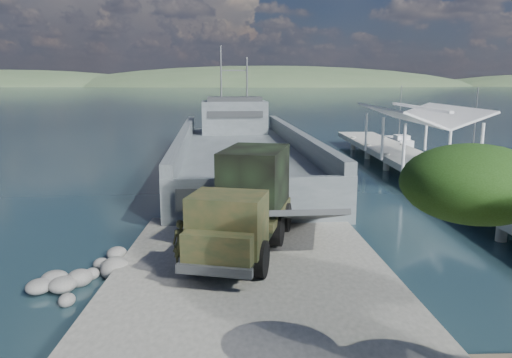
% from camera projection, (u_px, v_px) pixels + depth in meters
% --- Properties ---
extents(ground, '(1400.00, 1400.00, 0.00)m').
position_uv_depth(ground, '(252.00, 279.00, 18.33)').
color(ground, '#172E38').
rests_on(ground, ground).
extents(boat_ramp, '(10.00, 18.00, 0.50)m').
position_uv_depth(boat_ramp, '(253.00, 283.00, 17.30)').
color(boat_ramp, slate).
rests_on(boat_ramp, ground).
extents(shoreline_rocks, '(3.20, 5.60, 0.90)m').
position_uv_depth(shoreline_rocks, '(86.00, 276.00, 18.62)').
color(shoreline_rocks, '#62625F').
rests_on(shoreline_rocks, ground).
extents(distant_headlands, '(1000.00, 240.00, 48.00)m').
position_uv_depth(distant_headlands, '(283.00, 86.00, 568.83)').
color(distant_headlands, '#425B39').
rests_on(distant_headlands, ground).
extents(pier, '(6.40, 44.00, 6.10)m').
position_uv_depth(pier, '(421.00, 157.00, 36.83)').
color(pier, '#B8B7AD').
rests_on(pier, ground).
extents(landing_craft, '(11.50, 38.56, 11.33)m').
position_uv_depth(landing_craft, '(241.00, 159.00, 40.21)').
color(landing_craft, '#4A5357').
rests_on(landing_craft, ground).
extents(military_truck, '(4.44, 8.65, 3.85)m').
position_uv_depth(military_truck, '(247.00, 201.00, 19.89)').
color(military_truck, black).
rests_on(military_truck, boat_ramp).
extents(soldier, '(0.64, 0.47, 1.61)m').
position_uv_depth(soldier, '(181.00, 254.00, 17.13)').
color(soldier, '#21301A').
rests_on(soldier, boat_ramp).
extents(sailboat_near, '(2.58, 5.73, 6.74)m').
position_uv_depth(sailboat_near, '(473.00, 158.00, 44.49)').
color(sailboat_near, white).
rests_on(sailboat_near, ground).
extents(sailboat_far, '(1.66, 5.56, 6.76)m').
position_uv_depth(sailboat_far, '(399.00, 141.00, 56.19)').
color(sailboat_far, white).
rests_on(sailboat_far, ground).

